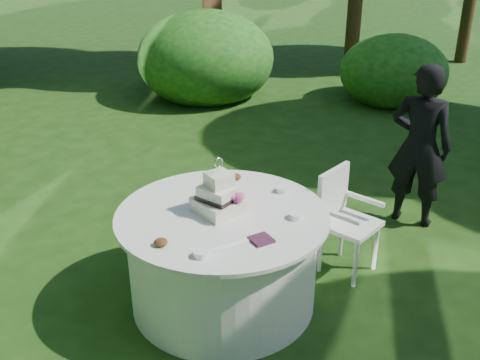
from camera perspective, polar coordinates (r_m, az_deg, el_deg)
name	(u,v)px	position (r m, az deg, el deg)	size (l,w,h in m)	color
ground	(224,300)	(4.49, -1.68, -12.08)	(80.00, 80.00, 0.00)	#19350E
napkins	(261,240)	(3.74, 2.17, -6.07)	(0.14, 0.14, 0.02)	#431D34
feather_plume	(233,243)	(3.70, -0.67, -6.46)	(0.48, 0.07, 0.01)	white
guest	(420,146)	(5.50, 17.81, 3.31)	(0.57, 0.38, 1.57)	black
table	(223,258)	(4.27, -1.75, -7.90)	(1.56, 1.56, 0.77)	white
cake	(220,197)	(4.05, -2.07, -1.75)	(0.36, 0.36, 0.43)	silver
chair	(343,213)	(4.68, 10.43, -3.34)	(0.52, 0.52, 0.89)	silver
votives	(263,217)	(3.98, 2.33, -3.82)	(1.07, 0.61, 0.04)	white
petal_cups	(202,206)	(4.13, -3.84, -2.62)	(1.03, 0.73, 0.05)	#562D16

